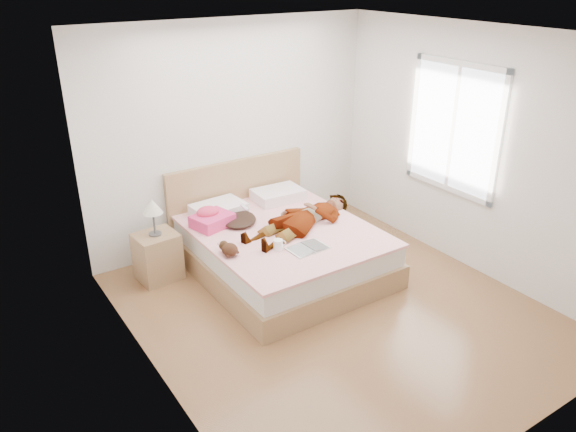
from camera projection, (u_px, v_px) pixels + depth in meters
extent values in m
plane|color=#4E2D18|center=(336.00, 310.00, 5.52)|extent=(4.00, 4.00, 0.00)
imported|color=white|center=(303.00, 215.00, 6.10)|extent=(1.64, 0.97, 0.21)
ellipsoid|color=black|center=(237.00, 219.00, 6.18)|extent=(0.53, 0.59, 0.07)
cube|color=silver|center=(244.00, 207.00, 6.12)|extent=(0.07, 0.10, 0.05)
plane|color=white|center=(347.00, 35.00, 4.45)|extent=(4.00, 4.00, 0.00)
plane|color=silver|center=(233.00, 135.00, 6.50)|extent=(3.60, 0.00, 3.60)
plane|color=silver|center=(543.00, 286.00, 3.46)|extent=(3.60, 0.00, 3.60)
plane|color=silver|center=(147.00, 237.00, 4.07)|extent=(0.00, 4.00, 4.00)
plane|color=silver|center=(475.00, 153.00, 5.89)|extent=(0.00, 4.00, 4.00)
cube|color=white|center=(454.00, 128.00, 6.02)|extent=(0.02, 1.10, 1.30)
cube|color=silver|center=(499.00, 141.00, 5.58)|extent=(0.04, 0.06, 1.42)
cube|color=silver|center=(415.00, 117.00, 6.46)|extent=(0.04, 0.06, 1.42)
cube|color=silver|center=(446.00, 187.00, 6.30)|extent=(0.04, 1.22, 0.06)
cube|color=silver|center=(462.00, 63.00, 5.74)|extent=(0.04, 1.22, 0.06)
cube|color=silver|center=(454.00, 128.00, 6.02)|extent=(0.03, 0.04, 1.30)
cube|color=olive|center=(283.00, 260.00, 6.18)|extent=(1.78, 2.08, 0.26)
cube|color=silver|center=(283.00, 241.00, 6.08)|extent=(1.70, 2.00, 0.22)
cube|color=white|center=(283.00, 230.00, 6.03)|extent=(1.74, 2.04, 0.03)
cube|color=olive|center=(237.00, 200.00, 6.80)|extent=(1.80, 0.07, 1.00)
cube|color=white|center=(219.00, 209.00, 6.34)|extent=(0.61, 0.44, 0.13)
cube|color=white|center=(278.00, 195.00, 6.75)|extent=(0.60, 0.43, 0.13)
cube|color=#DF3C6E|center=(212.00, 220.00, 6.06)|extent=(0.48, 0.42, 0.13)
ellipsoid|color=#ED4063|center=(208.00, 212.00, 6.06)|extent=(0.27, 0.22, 0.12)
cube|color=white|center=(308.00, 248.00, 5.60)|extent=(0.40, 0.27, 0.01)
cube|color=white|center=(300.00, 250.00, 5.55)|extent=(0.20, 0.26, 0.02)
cube|color=#252525|center=(316.00, 245.00, 5.66)|extent=(0.20, 0.26, 0.02)
cylinder|color=white|center=(278.00, 245.00, 5.57)|extent=(0.11, 0.11, 0.11)
torus|color=white|center=(283.00, 244.00, 5.59)|extent=(0.08, 0.03, 0.08)
cylinder|color=black|center=(278.00, 241.00, 5.55)|extent=(0.10, 0.10, 0.00)
ellipsoid|color=black|center=(230.00, 250.00, 5.45)|extent=(0.18, 0.20, 0.13)
ellipsoid|color=beige|center=(231.00, 249.00, 5.43)|extent=(0.10, 0.10, 0.06)
sphere|color=black|center=(224.00, 245.00, 5.51)|extent=(0.10, 0.10, 0.10)
sphere|color=pink|center=(219.00, 244.00, 5.50)|extent=(0.04, 0.04, 0.04)
sphere|color=pink|center=(225.00, 241.00, 5.54)|extent=(0.04, 0.04, 0.04)
ellipsoid|color=black|center=(228.00, 256.00, 5.40)|extent=(0.05, 0.06, 0.03)
ellipsoid|color=black|center=(237.00, 252.00, 5.47)|extent=(0.05, 0.06, 0.03)
cube|color=brown|center=(158.00, 257.00, 5.98)|extent=(0.46, 0.41, 0.52)
cylinder|color=#4B4B4B|center=(155.00, 234.00, 5.87)|extent=(0.14, 0.14, 0.02)
cylinder|color=#4A4A4A|center=(154.00, 222.00, 5.81)|extent=(0.02, 0.02, 0.27)
cone|color=silver|center=(152.00, 206.00, 5.74)|extent=(0.23, 0.23, 0.15)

